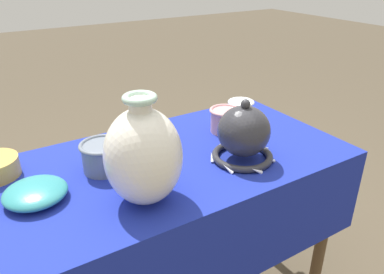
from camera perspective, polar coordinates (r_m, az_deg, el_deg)
display_table at (r=1.22m, az=-3.51°, el=-7.40°), size 1.19×0.60×0.70m
vase_tall_bulbous at (r=0.95m, az=-7.43°, el=-2.83°), size 0.20×0.20×0.29m
vase_dome_bell at (r=1.17m, az=7.86°, el=0.27°), size 0.21×0.21×0.20m
mosaic_tile_box at (r=1.30m, az=-7.56°, el=1.00°), size 0.14×0.15×0.08m
cup_wide_slate at (r=1.15m, az=-13.44°, el=-2.75°), size 0.13×0.13×0.09m
cup_wide_rose at (r=1.37m, az=5.08°, el=2.70°), size 0.12×0.12×0.09m
bowl_shallow_teal at (r=1.08m, az=-22.76°, el=-7.81°), size 0.17×0.17×0.04m
cup_wide_porcelain at (r=1.51m, az=7.44°, el=4.42°), size 0.11×0.11×0.07m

